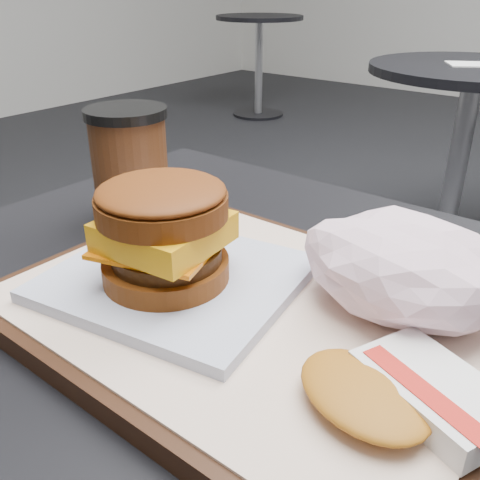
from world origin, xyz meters
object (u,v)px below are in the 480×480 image
(crumpled_wrapper, at_px, (407,267))
(coffee_cup, at_px, (130,165))
(hash_brown, at_px, (402,392))
(breakfast_sandwich, at_px, (168,244))
(neighbor_table, at_px, (465,124))
(serving_tray, at_px, (251,313))

(crumpled_wrapper, height_order, coffee_cup, coffee_cup)
(hash_brown, bearing_deg, crumpled_wrapper, 113.19)
(breakfast_sandwich, relative_size, neighbor_table, 0.29)
(crumpled_wrapper, height_order, neighbor_table, crumpled_wrapper)
(hash_brown, bearing_deg, neighbor_table, 105.21)
(breakfast_sandwich, distance_m, neighbor_table, 1.73)
(neighbor_table, bearing_deg, crumpled_wrapper, -75.31)
(hash_brown, relative_size, coffee_cup, 1.06)
(hash_brown, bearing_deg, serving_tray, 166.17)
(hash_brown, xyz_separation_m, neighbor_table, (-0.46, 1.70, -0.25))
(serving_tray, relative_size, coffee_cup, 3.04)
(serving_tray, height_order, coffee_cup, coffee_cup)
(hash_brown, distance_m, crumpled_wrapper, 0.11)
(serving_tray, relative_size, breakfast_sandwich, 1.76)
(breakfast_sandwich, height_order, coffee_cup, coffee_cup)
(hash_brown, height_order, crumpled_wrapper, crumpled_wrapper)
(crumpled_wrapper, xyz_separation_m, neighbor_table, (-0.42, 1.60, -0.27))
(breakfast_sandwich, xyz_separation_m, neighbor_table, (-0.26, 1.69, -0.28))
(serving_tray, height_order, breakfast_sandwich, breakfast_sandwich)
(crumpled_wrapper, bearing_deg, coffee_cup, 177.51)
(crumpled_wrapper, bearing_deg, serving_tray, -144.50)
(serving_tray, height_order, hash_brown, hash_brown)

